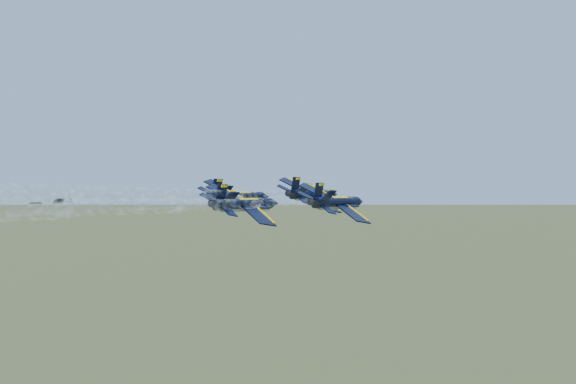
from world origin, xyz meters
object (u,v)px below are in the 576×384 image
at_px(jet_right, 338,202).
at_px(jet_slot, 246,204).
at_px(jet_lead, 314,194).
at_px(jet_left, 240,197).

xyz_separation_m(jet_right, jet_slot, (-11.91, -8.12, 0.00)).
bearing_deg(jet_lead, jet_slot, -89.96).
relative_size(jet_left, jet_slot, 1.00).
height_order(jet_lead, jet_right, same).
distance_m(jet_lead, jet_left, 13.64).
relative_size(jet_left, jet_right, 1.00).
height_order(jet_right, jet_slot, same).
bearing_deg(jet_left, jet_lead, 53.74).
xyz_separation_m(jet_lead, jet_right, (8.47, -11.35, 0.00)).
bearing_deg(jet_lead, jet_right, -43.19).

